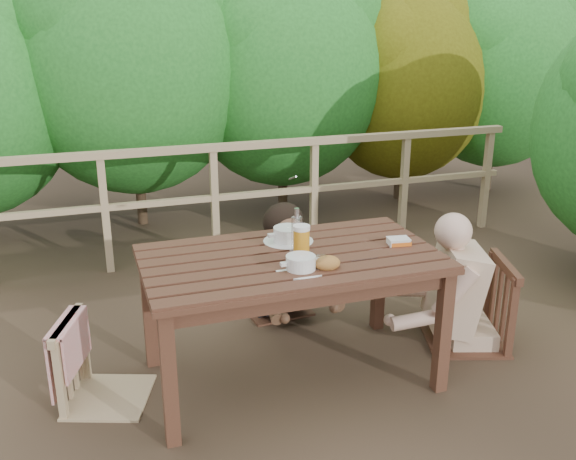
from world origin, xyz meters
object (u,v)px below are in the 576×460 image
object	(u,v)px
woman	(274,225)
diner_right	(478,237)
chair_right	(471,267)
bottle	(297,230)
butter_tub	(398,242)
chair_left	(102,326)
beer_glass	(301,241)
bread_roll	(328,263)
tumbler	(320,263)
soup_far	(288,235)
table	(291,319)
soup_near	(301,264)
chair_far	(275,252)

from	to	relation	value
woman	diner_right	xyz separation A→B (m)	(1.06, -0.85, 0.08)
chair_right	bottle	xyz separation A→B (m)	(-1.16, 0.03, 0.37)
butter_tub	chair_left	bearing A→B (deg)	-176.71
beer_glass	bottle	bearing A→B (deg)	88.22
diner_right	bread_roll	xyz separation A→B (m)	(-1.13, -0.29, 0.08)
chair_left	diner_right	world-z (taller)	diner_right
bread_roll	bottle	xyz separation A→B (m)	(-0.06, 0.32, 0.09)
chair_right	diner_right	world-z (taller)	diner_right
bread_roll	bottle	world-z (taller)	bottle
tumbler	butter_tub	distance (m)	0.59
diner_right	bread_roll	distance (m)	1.17
soup_far	tumbler	size ratio (longest dim) A/B	3.61
chair_right	bread_roll	size ratio (longest dim) A/B	7.56
chair_right	soup_far	distance (m)	1.21
chair_left	bottle	size ratio (longest dim) A/B	3.52
chair_left	beer_glass	size ratio (longest dim) A/B	4.95
table	soup_near	distance (m)	0.47
table	butter_tub	world-z (taller)	butter_tub
chair_far	woman	bearing A→B (deg)	84.06
chair_far	bread_roll	distance (m)	1.18
table	chair_right	distance (m)	1.23
chair_far	diner_right	size ratio (longest dim) A/B	0.62
soup_near	bread_roll	bearing A→B (deg)	-11.96
table	soup_near	xyz separation A→B (m)	(-0.02, -0.21, 0.42)
table	tumbler	distance (m)	0.48
chair_right	tumbler	xyz separation A→B (m)	(-1.13, -0.28, 0.28)
soup_far	woman	bearing A→B (deg)	79.61
chair_right	bread_roll	xyz separation A→B (m)	(-1.10, -0.29, 0.28)
woman	soup_near	distance (m)	1.14
chair_right	soup_far	size ratio (longest dim) A/B	3.52
bread_roll	bottle	distance (m)	0.34
table	woman	bearing A→B (deg)	78.49
chair_left	soup_near	world-z (taller)	chair_left
diner_right	beer_glass	distance (m)	1.20
table	beer_glass	xyz separation A→B (m)	(0.06, -0.01, 0.47)
soup_near	beer_glass	world-z (taller)	beer_glass
chair_far	beer_glass	bearing A→B (deg)	-103.95
soup_far	butter_tub	bearing A→B (deg)	-23.95
beer_glass	tumbler	xyz separation A→B (m)	(0.03, -0.22, -0.05)
diner_right	bread_roll	bearing A→B (deg)	122.80
diner_right	bottle	world-z (taller)	diner_right
woman	bottle	size ratio (longest dim) A/B	4.99
bread_roll	diner_right	bearing A→B (deg)	14.46
diner_right	tumbler	world-z (taller)	diner_right
chair_left	tumbler	size ratio (longest dim) A/B	11.06
chair_far	bottle	world-z (taller)	bottle
soup_near	soup_far	size ratio (longest dim) A/B	0.90
table	chair_left	world-z (taller)	chair_left
bread_roll	beer_glass	xyz separation A→B (m)	(-0.06, 0.23, 0.05)
chair_far	chair_right	world-z (taller)	chair_right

